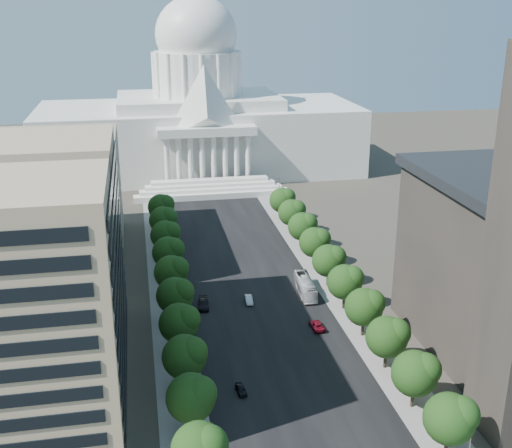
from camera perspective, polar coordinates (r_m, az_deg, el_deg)
road_asphalt at (r=163.38m, az=-1.53°, el=-3.34°), size 30.00×260.00×0.01m
sidewalk_left at (r=161.74m, az=-8.21°, el=-3.79°), size 8.00×260.00×0.02m
sidewalk_right at (r=167.18m, az=4.92°, el=-2.87°), size 8.00×260.00×0.02m
capitol at (r=248.70m, az=-5.12°, el=9.30°), size 120.00×56.00×73.00m
office_block_left_far at (r=167.80m, az=-18.56°, el=1.69°), size 38.00×52.00×30.00m
tree_l_a at (r=90.69m, az=-4.88°, el=-19.26°), size 7.79×7.60×9.97m
tree_l_b at (r=100.33m, az=-5.63°, el=-15.03°), size 7.79×7.60×9.97m
tree_l_c at (r=110.44m, az=-6.22°, el=-11.55°), size 7.79×7.60×9.97m
tree_l_d at (r=120.89m, az=-6.69°, el=-8.67°), size 7.79×7.60×9.97m
tree_l_e at (r=131.61m, az=-7.09°, el=-6.25°), size 7.79×7.60×9.97m
tree_l_f at (r=142.53m, az=-7.42°, el=-4.19°), size 7.79×7.60×9.97m
tree_l_g at (r=153.61m, az=-7.70°, el=-2.44°), size 7.79×7.60×9.97m
tree_l_h at (r=164.83m, az=-7.95°, el=-0.91°), size 7.79×7.60×9.97m
tree_l_i at (r=176.14m, az=-8.16°, el=0.41°), size 7.79×7.60×9.97m
tree_l_j at (r=187.54m, az=-8.35°, el=1.58°), size 7.79×7.60×9.97m
tree_r_a at (r=99.72m, az=17.06°, el=-16.14°), size 7.79×7.60×9.97m
tree_r_b at (r=108.56m, az=14.14°, el=-12.67°), size 7.79×7.60×9.97m
tree_r_c at (r=117.97m, az=11.74°, el=-9.72°), size 7.79×7.60×9.97m
tree_r_d at (r=127.81m, az=9.74°, el=-7.20°), size 7.79×7.60×9.97m
tree_r_e at (r=137.99m, az=8.04°, el=-5.04°), size 7.79×7.60×9.97m
tree_r_f at (r=148.44m, az=6.59°, el=-3.18°), size 7.79×7.60×9.97m
tree_r_g at (r=159.11m, az=5.34°, el=-1.56°), size 7.79×7.60×9.97m
tree_r_h at (r=169.96m, az=4.25°, el=-0.15°), size 7.79×7.60×9.97m
tree_r_i at (r=180.96m, az=3.29°, el=1.10°), size 7.79×7.60×9.97m
tree_r_j at (r=192.07m, az=2.44°, el=2.20°), size 7.79×7.60×9.97m
streetlight_a at (r=99.48m, az=18.35°, el=-16.83°), size 2.61×0.44×9.00m
streetlight_b at (r=118.19m, az=12.58°, el=-10.08°), size 2.61×0.44×9.00m
streetlight_c at (r=138.90m, az=8.62°, el=-5.19°), size 2.61×0.44×9.00m
streetlight_d at (r=160.82m, az=5.76°, el=-1.58°), size 2.61×0.44×9.00m
streetlight_e at (r=183.54m, az=3.60°, el=1.15°), size 2.61×0.44×9.00m
streetlight_f at (r=206.78m, az=1.91°, el=3.27°), size 2.61×0.44×9.00m
car_dark_a at (r=111.94m, az=-1.35°, el=-14.49°), size 1.88×3.87×1.27m
car_silver at (r=141.56m, az=-0.65°, el=-6.75°), size 1.69×4.41×1.43m
car_red at (r=131.64m, az=5.42°, el=-8.98°), size 2.55×5.17×1.41m
car_dark_b at (r=139.84m, az=-4.70°, el=-7.12°), size 2.68×5.78×1.63m
city_bus at (r=145.74m, az=4.41°, el=-5.54°), size 3.79×13.09×3.60m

